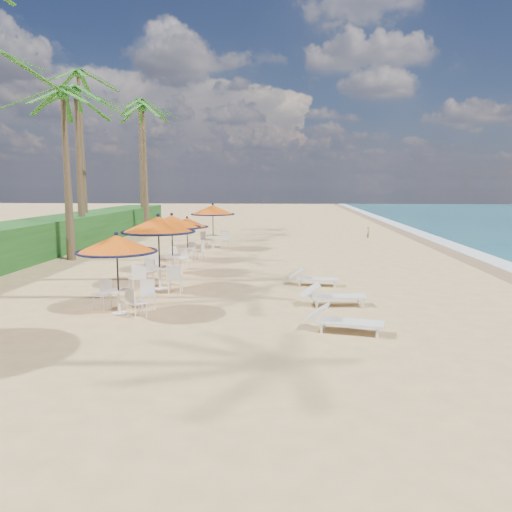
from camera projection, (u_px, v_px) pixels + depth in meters
The scene contains 18 objects.
ground at pixel (308, 317), 13.84m from camera, with size 160.00×160.00×0.00m, color tan.
foam_strip at pixel (500, 264), 23.13m from camera, with size 1.20×140.00×0.04m, color white.
wetsand_band at pixel (480, 263), 23.18m from camera, with size 1.40×140.00×0.02m, color olive.
scrub_hedge at pixel (34, 239), 25.42m from camera, with size 3.00×40.00×1.80m, color #194716.
station_0 at pixel (119, 254), 13.98m from camera, with size 2.26×2.26×2.35m.
station_1 at pixel (157, 234), 17.20m from camera, with size 2.56×2.56×2.67m.
station_2 at pixel (171, 227), 20.49m from camera, with size 2.39×2.44×2.50m.
station_3 at pixel (187, 228), 23.93m from camera, with size 2.05×2.05×2.14m.
station_4 at pixel (213, 214), 28.21m from camera, with size 2.49×2.49×2.60m.
lounger_near at pixel (342, 320), 12.36m from camera, with size 1.99×1.01×0.68m.
lounger_mid at pixel (331, 295), 15.07m from camera, with size 2.00×0.82×0.70m.
lounger_far at pixel (312, 278), 18.07m from camera, with size 1.79×0.68×0.63m.
palm_3 at pixel (63, 104), 23.26m from camera, with size 5.00×5.00×8.07m.
palm_4 at pixel (76, 101), 27.72m from camera, with size 5.00×5.00×9.03m.
palm_5 at pixel (79, 84), 31.26m from camera, with size 5.00×5.00×10.80m.
palm_6 at pixel (143, 116), 35.16m from camera, with size 5.00×5.00×9.23m.
palm_7 at pixel (140, 110), 39.02m from camera, with size 5.00×5.00×10.23m.
person at pixel (368, 232), 33.88m from camera, with size 0.30×0.20×0.83m, color #96694C.
Camera 1 is at (-0.57, -13.52, 3.66)m, focal length 35.00 mm.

